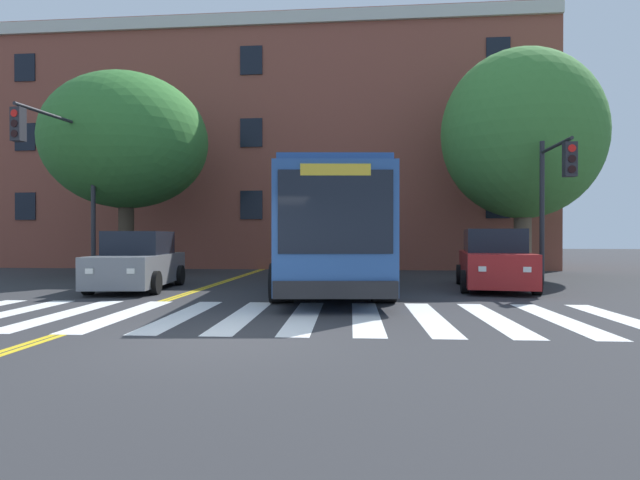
# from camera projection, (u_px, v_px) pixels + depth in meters

# --- Properties ---
(ground_plane) EXTENTS (120.00, 120.00, 0.00)m
(ground_plane) POSITION_uv_depth(u_px,v_px,m) (222.00, 338.00, 7.88)
(ground_plane) COLOR #303033
(crosswalk) EXTENTS (16.83, 4.64, 0.01)m
(crosswalk) POSITION_uv_depth(u_px,v_px,m) (213.00, 316.00, 10.11)
(crosswalk) COLOR white
(crosswalk) RESTS_ON ground
(lane_line_yellow_inner) EXTENTS (0.12, 36.00, 0.01)m
(lane_line_yellow_inner) POSITION_uv_depth(u_px,v_px,m) (260.00, 270.00, 24.24)
(lane_line_yellow_inner) COLOR gold
(lane_line_yellow_inner) RESTS_ON ground
(lane_line_yellow_outer) EXTENTS (0.12, 36.00, 0.01)m
(lane_line_yellow_outer) POSITION_uv_depth(u_px,v_px,m) (264.00, 270.00, 24.22)
(lane_line_yellow_outer) COLOR gold
(lane_line_yellow_outer) RESTS_ON ground
(city_bus) EXTENTS (3.67, 10.90, 3.35)m
(city_bus) POSITION_uv_depth(u_px,v_px,m) (329.00, 230.00, 15.37)
(city_bus) COLOR #2D5699
(city_bus) RESTS_ON ground
(car_grey_near_lane) EXTENTS (2.43, 4.52, 1.77)m
(car_grey_near_lane) POSITION_uv_depth(u_px,v_px,m) (138.00, 263.00, 15.14)
(car_grey_near_lane) COLOR slate
(car_grey_near_lane) RESTS_ON ground
(car_red_far_lane) EXTENTS (2.56, 4.71, 1.84)m
(car_red_far_lane) POSITION_uv_depth(u_px,v_px,m) (494.00, 262.00, 15.31)
(car_red_far_lane) COLOR #AD1E1E
(car_red_far_lane) RESTS_ON ground
(traffic_light_near_corner) EXTENTS (0.34, 2.60, 4.82)m
(traffic_light_near_corner) POSITION_uv_depth(u_px,v_px,m) (554.00, 186.00, 15.71)
(traffic_light_near_corner) COLOR #28282D
(traffic_light_near_corner) RESTS_ON ground
(traffic_light_far_corner) EXTENTS (0.63, 3.70, 5.96)m
(traffic_light_far_corner) POSITION_uv_depth(u_px,v_px,m) (66.00, 165.00, 16.80)
(traffic_light_far_corner) COLOR #28282D
(traffic_light_far_corner) RESTS_ON ground
(street_tree_curbside_large) EXTENTS (8.18, 7.68, 9.02)m
(street_tree_curbside_large) POSITION_uv_depth(u_px,v_px,m) (523.00, 135.00, 19.79)
(street_tree_curbside_large) COLOR brown
(street_tree_curbside_large) RESTS_ON ground
(street_tree_curbside_small) EXTENTS (9.45, 9.44, 8.21)m
(street_tree_curbside_small) POSITION_uv_depth(u_px,v_px,m) (126.00, 142.00, 20.32)
(street_tree_curbside_small) COLOR #4C3D2D
(street_tree_curbside_small) RESTS_ON ground
(building_facade) EXTENTS (29.42, 9.35, 12.65)m
(building_facade) POSITION_uv_depth(u_px,v_px,m) (269.00, 156.00, 29.01)
(building_facade) COLOR brown
(building_facade) RESTS_ON ground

